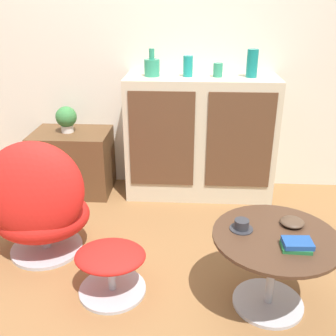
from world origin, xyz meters
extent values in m
plane|color=olive|center=(0.00, 0.00, 0.00)|extent=(12.00, 12.00, 0.00)
cube|color=silver|center=(0.00, 1.48, 1.30)|extent=(6.40, 0.06, 2.60)
cube|color=beige|center=(0.43, 1.24, 0.50)|extent=(1.20, 0.42, 1.00)
cube|color=brown|center=(0.13, 1.03, 0.55)|extent=(0.50, 0.01, 0.76)
cube|color=brown|center=(0.73, 1.03, 0.55)|extent=(0.50, 0.01, 0.76)
cube|color=brown|center=(-0.65, 1.23, 0.27)|extent=(0.64, 0.45, 0.53)
cylinder|color=beige|center=(-0.65, 1.00, 0.22)|extent=(0.21, 0.01, 0.21)
cylinder|color=#B7B7BC|center=(-0.60, 0.33, 0.01)|extent=(0.47, 0.47, 0.02)
cylinder|color=#B7B7BC|center=(-0.60, 0.33, 0.07)|extent=(0.06, 0.06, 0.09)
ellipsoid|color=red|center=(-0.60, 0.33, 0.26)|extent=(0.67, 0.59, 0.29)
ellipsoid|color=red|center=(-0.58, 0.22, 0.50)|extent=(0.65, 0.46, 0.65)
cylinder|color=#B7B7BC|center=(-0.08, -0.05, 0.01)|extent=(0.39, 0.39, 0.02)
cylinder|color=#B7B7BC|center=(-0.08, -0.05, 0.11)|extent=(0.04, 0.04, 0.18)
ellipsoid|color=red|center=(-0.08, -0.05, 0.24)|extent=(0.40, 0.34, 0.09)
cylinder|color=#B7B7BC|center=(0.80, -0.11, 0.01)|extent=(0.39, 0.39, 0.02)
cylinder|color=#B7B7BC|center=(0.80, -0.11, 0.22)|extent=(0.04, 0.04, 0.41)
cylinder|color=#472D1E|center=(0.80, -0.11, 0.44)|extent=(0.65, 0.65, 0.02)
cylinder|color=#2D8E6B|center=(0.04, 1.24, 1.06)|extent=(0.12, 0.12, 0.13)
cylinder|color=#2D8E6B|center=(0.04, 1.24, 1.17)|extent=(0.04, 0.04, 0.08)
cylinder|color=teal|center=(0.32, 1.24, 1.08)|extent=(0.07, 0.07, 0.16)
cylinder|color=#2D8E6B|center=(0.55, 1.24, 1.05)|extent=(0.07, 0.07, 0.11)
cylinder|color=#147A75|center=(0.81, 1.24, 1.10)|extent=(0.09, 0.09, 0.21)
cylinder|color=silver|center=(-0.67, 1.23, 0.56)|extent=(0.10, 0.10, 0.06)
sphere|color=#387A3D|center=(-0.67, 1.23, 0.67)|extent=(0.17, 0.17, 0.17)
cylinder|color=#2D2D33|center=(0.63, -0.06, 0.45)|extent=(0.12, 0.12, 0.01)
cylinder|color=#2D2D33|center=(0.63, -0.06, 0.48)|extent=(0.08, 0.08, 0.05)
cube|color=#237038|center=(0.87, -0.22, 0.46)|extent=(0.14, 0.10, 0.02)
cube|color=#1E478C|center=(0.87, -0.22, 0.48)|extent=(0.14, 0.10, 0.03)
ellipsoid|color=#4C3828|center=(0.90, 0.00, 0.47)|extent=(0.13, 0.13, 0.04)
camera|label=1|loc=(0.34, -1.84, 1.56)|focal=42.00mm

